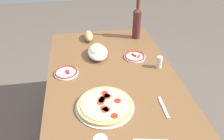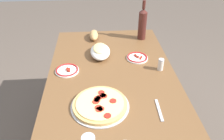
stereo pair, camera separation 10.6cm
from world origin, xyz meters
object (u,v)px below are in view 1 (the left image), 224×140
(pepperoni_pizza, at_px, (105,105))
(side_plate_near, at_px, (135,57))
(dining_table, at_px, (112,87))
(wine_bottle, at_px, (137,23))
(side_plate_far, at_px, (66,72))
(bread_loaf, at_px, (89,36))
(spice_shaker, at_px, (159,62))
(baked_pasta_dish, at_px, (97,51))

(pepperoni_pizza, distance_m, side_plate_near, 0.58)
(dining_table, xyz_separation_m, wine_bottle, (-0.51, 0.30, 0.25))
(side_plate_far, relative_size, bread_loaf, 0.95)
(dining_table, relative_size, spice_shaker, 15.86)
(dining_table, relative_size, baked_pasta_dish, 5.75)
(dining_table, distance_m, pepperoni_pizza, 0.35)
(baked_pasta_dish, relative_size, side_plate_far, 1.46)
(wine_bottle, bearing_deg, pepperoni_pizza, -25.23)
(side_plate_near, xyz_separation_m, spice_shaker, (0.16, 0.14, 0.03))
(wine_bottle, relative_size, side_plate_far, 2.05)
(baked_pasta_dish, height_order, side_plate_near, baked_pasta_dish)
(side_plate_near, xyz_separation_m, bread_loaf, (-0.36, -0.32, 0.02))
(pepperoni_pizza, bearing_deg, side_plate_far, -149.25)
(side_plate_near, bearing_deg, side_plate_far, -75.87)
(pepperoni_pizza, relative_size, bread_loaf, 1.92)
(side_plate_near, relative_size, side_plate_far, 0.98)
(wine_bottle, xyz_separation_m, bread_loaf, (-0.03, -0.42, -0.11))
(side_plate_near, bearing_deg, pepperoni_pizza, -30.93)
(side_plate_near, bearing_deg, bread_loaf, -138.25)
(bread_loaf, bearing_deg, side_plate_far, -21.29)
(dining_table, bearing_deg, bread_loaf, -167.73)
(baked_pasta_dish, xyz_separation_m, bread_loaf, (-0.29, -0.05, -0.01))
(dining_table, bearing_deg, wine_bottle, 149.82)
(wine_bottle, distance_m, bread_loaf, 0.43)
(side_plate_far, bearing_deg, pepperoni_pizza, 30.75)
(baked_pasta_dish, xyz_separation_m, side_plate_far, (0.20, -0.24, -0.03))
(bread_loaf, relative_size, spice_shaker, 1.99)
(side_plate_near, distance_m, bread_loaf, 0.49)
(side_plate_near, distance_m, spice_shaker, 0.21)
(side_plate_far, height_order, bread_loaf, bread_loaf)
(pepperoni_pizza, xyz_separation_m, bread_loaf, (-0.86, -0.03, 0.02))
(pepperoni_pizza, xyz_separation_m, baked_pasta_dish, (-0.56, 0.02, 0.03))
(dining_table, height_order, side_plate_near, side_plate_near)
(pepperoni_pizza, bearing_deg, dining_table, 163.73)
(spice_shaker, bearing_deg, baked_pasta_dish, -118.87)
(pepperoni_pizza, relative_size, spice_shaker, 3.83)
(dining_table, relative_size, side_plate_far, 8.37)
(side_plate_far, bearing_deg, bread_loaf, 158.71)
(bread_loaf, xyz_separation_m, spice_shaker, (0.52, 0.46, 0.01))
(dining_table, xyz_separation_m, side_plate_near, (-0.18, 0.20, 0.12))
(side_plate_near, bearing_deg, spice_shaker, 40.56)
(side_plate_near, relative_size, spice_shaker, 1.85)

